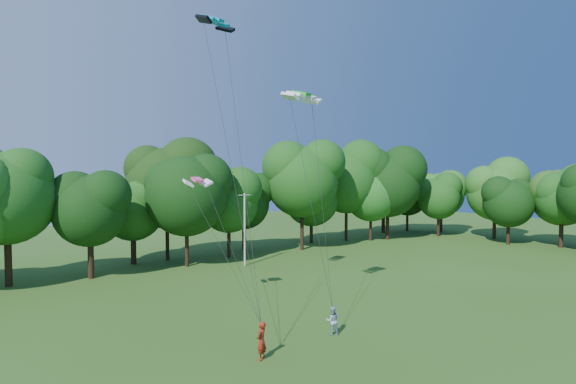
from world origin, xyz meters
TOP-DOWN VIEW (x-y plane):
  - utility_pole at (6.96, 30.40)m, footprint 1.46×0.22m
  - kite_flyer_left at (-4.53, 10.61)m, footprint 0.84×0.75m
  - kite_flyer_right at (0.72, 11.00)m, footprint 0.99×0.93m
  - kite_teal at (-2.55, 18.83)m, footprint 3.01×2.17m
  - kite_green at (1.34, 14.64)m, footprint 2.97×1.78m
  - kite_pink at (-3.37, 19.92)m, footprint 1.98×1.11m
  - tree_back_center at (1.93, 37.87)m, footprint 9.44×9.44m
  - tree_back_east at (29.75, 34.10)m, footprint 7.92×7.92m
  - tree_flank_east at (45.29, 16.01)m, footprint 7.88×7.88m

SIDE VIEW (x-z plane):
  - kite_flyer_right at x=0.72m, z-range 0.00..1.63m
  - kite_flyer_left at x=-4.53m, z-range 0.00..1.92m
  - utility_pole at x=6.96m, z-range 0.13..7.45m
  - tree_flank_east at x=45.29m, z-range 1.42..12.89m
  - tree_back_east at x=29.75m, z-range 1.43..12.94m
  - tree_back_center at x=1.93m, z-range 1.71..15.44m
  - kite_pink at x=-3.37m, z-range 8.72..9.09m
  - kite_green at x=1.34m, z-range 14.20..14.68m
  - kite_teal at x=-2.55m, z-range 19.14..19.73m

